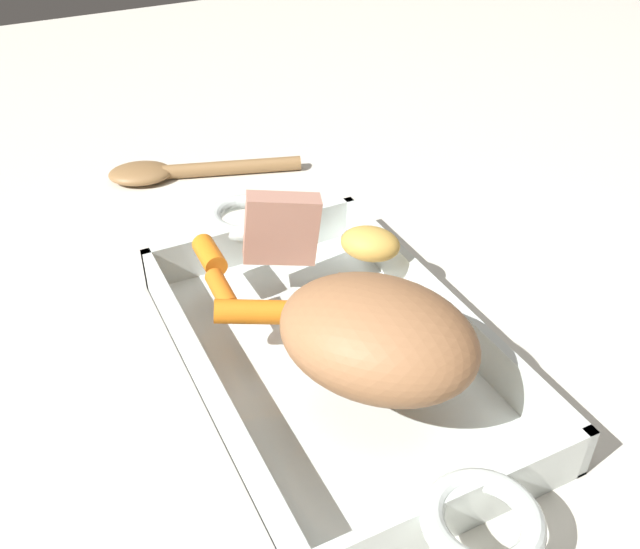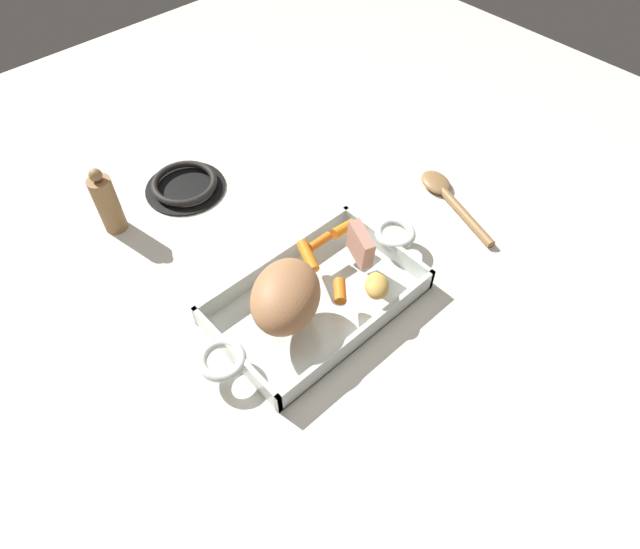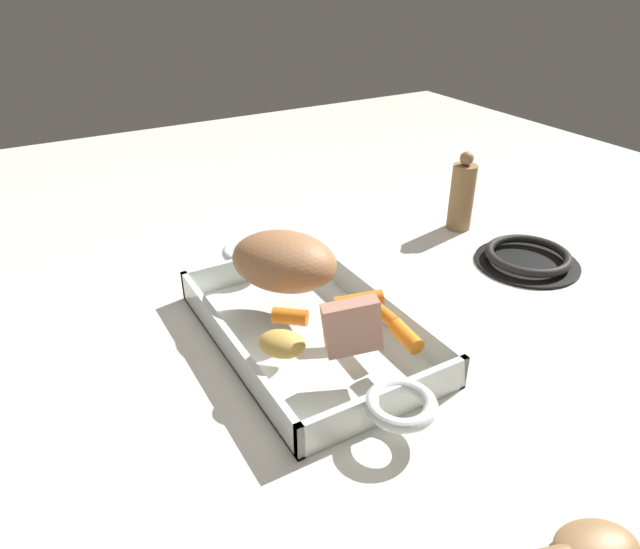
{
  "view_description": "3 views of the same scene",
  "coord_description": "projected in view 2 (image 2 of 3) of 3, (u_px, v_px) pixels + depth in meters",
  "views": [
    {
      "loc": [
        0.38,
        -0.2,
        0.41
      ],
      "look_at": [
        -0.02,
        -0.0,
        0.09
      ],
      "focal_mm": 39.9,
      "sensor_mm": 36.0,
      "label": 1
    },
    {
      "loc": [
        0.37,
        0.41,
        0.76
      ],
      "look_at": [
        -0.02,
        -0.01,
        0.06
      ],
      "focal_mm": 30.3,
      "sensor_mm": 36.0,
      "label": 2
    },
    {
      "loc": [
        -0.53,
        0.29,
        0.44
      ],
      "look_at": [
        0.02,
        -0.03,
        0.08
      ],
      "focal_mm": 31.97,
      "sensor_mm": 36.0,
      "label": 3
    }
  ],
  "objects": [
    {
      "name": "baby_carrot_northwest",
      "position": [
        320.0,
        242.0,
        0.96
      ],
      "size": [
        0.05,
        0.02,
        0.02
      ],
      "primitive_type": "cylinder",
      "rotation": [
        1.55,
        0.0,
        4.68
      ],
      "color": "orange",
      "rests_on": "roasting_dish"
    },
    {
      "name": "baby_carrot_short",
      "position": [
        340.0,
        291.0,
        0.88
      ],
      "size": [
        0.04,
        0.05,
        0.02
      ],
      "primitive_type": "cylinder",
      "rotation": [
        1.56,
        0.0,
        5.56
      ],
      "color": "orange",
      "rests_on": "roasting_dish"
    },
    {
      "name": "pepper_mill",
      "position": [
        107.0,
        203.0,
        1.01
      ],
      "size": [
        0.04,
        0.04,
        0.14
      ],
      "color": "olive",
      "rests_on": "ground_plane"
    },
    {
      "name": "serving_spoon",
      "position": [
        447.0,
        195.0,
        1.1
      ],
      "size": [
        0.1,
        0.23,
        0.02
      ],
      "rotation": [
        0.0,
        0.0,
        4.4
      ],
      "color": "olive",
      "rests_on": "ground_plane"
    },
    {
      "name": "pork_roast",
      "position": [
        285.0,
        295.0,
        0.85
      ],
      "size": [
        0.18,
        0.17,
        0.07
      ],
      "primitive_type": "ellipsoid",
      "rotation": [
        0.0,
        0.0,
        3.77
      ],
      "color": "#9E6B44",
      "rests_on": "roasting_dish"
    },
    {
      "name": "baby_carrot_southwest",
      "position": [
        308.0,
        256.0,
        0.93
      ],
      "size": [
        0.04,
        0.07,
        0.03
      ],
      "primitive_type": "cylinder",
      "rotation": [
        1.67,
        0.0,
        2.77
      ],
      "color": "orange",
      "rests_on": "roasting_dish"
    },
    {
      "name": "roast_slice_thick",
      "position": [
        360.0,
        245.0,
        0.92
      ],
      "size": [
        0.04,
        0.07,
        0.07
      ],
      "primitive_type": "cube",
      "rotation": [
        -0.11,
        0.0,
        5.95
      ],
      "color": "tan",
      "rests_on": "roasting_dish"
    },
    {
      "name": "stove_burner_rear",
      "position": [
        183.0,
        186.0,
        1.12
      ],
      "size": [
        0.17,
        0.17,
        0.02
      ],
      "color": "black",
      "rests_on": "ground_plane"
    },
    {
      "name": "potato_whole",
      "position": [
        377.0,
        286.0,
        0.89
      ],
      "size": [
        0.07,
        0.07,
        0.03
      ],
      "primitive_type": "ellipsoid",
      "rotation": [
        0.0,
        0.0,
        0.78
      ],
      "color": "gold",
      "rests_on": "roasting_dish"
    },
    {
      "name": "ground_plane",
      "position": [
        317.0,
        305.0,
        0.94
      ],
      "size": [
        2.21,
        2.21,
        0.0
      ],
      "primitive_type": "plane",
      "color": "silver"
    },
    {
      "name": "roasting_dish",
      "position": [
        317.0,
        299.0,
        0.92
      ],
      "size": [
        0.47,
        0.22,
        0.05
      ],
      "color": "silver",
      "rests_on": "ground_plane"
    },
    {
      "name": "baby_carrot_long",
      "position": [
        344.0,
        229.0,
        0.97
      ],
      "size": [
        0.05,
        0.02,
        0.02
      ],
      "primitive_type": "cylinder",
      "rotation": [
        1.51,
        0.0,
        1.52
      ],
      "color": "orange",
      "rests_on": "roasting_dish"
    }
  ]
}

